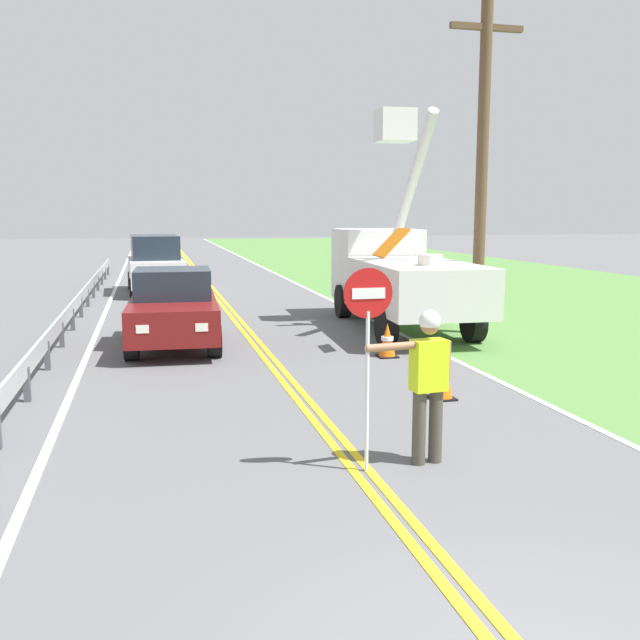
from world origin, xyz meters
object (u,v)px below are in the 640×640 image
(stop_sign_paddle, at_px, (368,324))
(traffic_cone_lead, at_px, (442,378))
(oncoming_suv_second, at_px, (155,264))
(utility_pole_near, at_px, (482,164))
(oncoming_sedan_nearest, at_px, (173,309))
(traffic_cone_mid, at_px, (387,341))
(flagger_worker, at_px, (428,377))
(utility_bucket_truck, at_px, (397,272))

(stop_sign_paddle, distance_m, traffic_cone_lead, 3.70)
(stop_sign_paddle, relative_size, traffic_cone_lead, 3.33)
(oncoming_suv_second, bearing_deg, utility_pole_near, -54.82)
(utility_pole_near, bearing_deg, oncoming_sedan_nearest, -179.49)
(traffic_cone_mid, bearing_deg, flagger_worker, -104.83)
(flagger_worker, xyz_separation_m, utility_bucket_truck, (3.11, 9.62, 0.37))
(stop_sign_paddle, relative_size, oncoming_sedan_nearest, 0.56)
(stop_sign_paddle, distance_m, oncoming_sedan_nearest, 8.44)
(flagger_worker, bearing_deg, oncoming_suv_second, 98.73)
(flagger_worker, xyz_separation_m, traffic_cone_lead, (1.34, 2.63, -0.71))
(stop_sign_paddle, bearing_deg, oncoming_sedan_nearest, 102.79)
(oncoming_suv_second, distance_m, traffic_cone_lead, 16.82)
(utility_bucket_truck, distance_m, utility_pole_near, 3.39)
(oncoming_sedan_nearest, xyz_separation_m, traffic_cone_lead, (3.96, -5.47, -0.50))
(oncoming_suv_second, xyz_separation_m, traffic_cone_lead, (4.24, -16.26, -0.72))
(stop_sign_paddle, xyz_separation_m, oncoming_suv_second, (-2.14, 18.98, -0.65))
(traffic_cone_mid, bearing_deg, oncoming_suv_second, 109.00)
(flagger_worker, relative_size, stop_sign_paddle, 0.78)
(stop_sign_paddle, xyz_separation_m, oncoming_sedan_nearest, (-1.86, 8.19, -0.88))
(traffic_cone_mid, bearing_deg, utility_bucket_truck, 67.46)
(utility_pole_near, bearing_deg, traffic_cone_lead, -120.94)
(stop_sign_paddle, bearing_deg, utility_bucket_truck, 68.28)
(stop_sign_paddle, distance_m, utility_bucket_truck, 10.46)
(traffic_cone_mid, bearing_deg, stop_sign_paddle, -111.21)
(utility_bucket_truck, bearing_deg, utility_pole_near, -43.27)
(utility_bucket_truck, relative_size, oncoming_suv_second, 1.48)
(flagger_worker, xyz_separation_m, utility_pole_near, (4.66, 8.16, 3.01))
(flagger_worker, height_order, oncoming_sedan_nearest, flagger_worker)
(traffic_cone_lead, distance_m, traffic_cone_mid, 3.29)
(utility_pole_near, xyz_separation_m, traffic_cone_mid, (-3.09, -2.25, -3.72))
(traffic_cone_mid, bearing_deg, oncoming_sedan_nearest, 152.43)
(flagger_worker, relative_size, oncoming_sedan_nearest, 0.44)
(stop_sign_paddle, bearing_deg, utility_pole_near, 56.70)
(utility_bucket_truck, bearing_deg, traffic_cone_mid, -112.54)
(flagger_worker, height_order, traffic_cone_mid, flagger_worker)
(flagger_worker, relative_size, utility_bucket_truck, 0.26)
(oncoming_sedan_nearest, relative_size, utility_pole_near, 0.54)
(oncoming_sedan_nearest, height_order, oncoming_suv_second, oncoming_suv_second)
(stop_sign_paddle, bearing_deg, traffic_cone_mid, 68.79)
(utility_bucket_truck, relative_size, utility_pole_near, 0.89)
(utility_pole_near, relative_size, traffic_cone_mid, 11.06)
(utility_pole_near, height_order, traffic_cone_lead, utility_pole_near)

